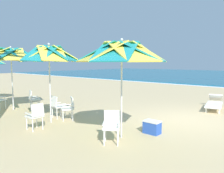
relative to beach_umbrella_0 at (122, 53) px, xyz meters
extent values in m
plane|color=#D3B784|center=(0.65, 3.09, -2.41)|extent=(80.00, 80.00, 0.00)
cylinder|color=silver|center=(0.00, 0.00, -1.29)|extent=(0.05, 0.05, 2.24)
cube|color=teal|center=(0.57, 0.23, 0.02)|extent=(1.40, 1.34, 0.56)
cube|color=#EFDB4C|center=(0.23, 0.57, 0.02)|extent=(1.33, 1.41, 0.56)
cube|color=teal|center=(-0.23, 0.57, 0.02)|extent=(1.34, 1.40, 0.56)
cube|color=#EFDB4C|center=(-0.57, 0.23, 0.02)|extent=(1.41, 1.33, 0.56)
cube|color=teal|center=(-0.57, -0.23, 0.02)|extent=(1.40, 1.34, 0.56)
cube|color=#EFDB4C|center=(-0.23, -0.57, 0.02)|extent=(1.33, 1.41, 0.56)
cube|color=teal|center=(0.23, -0.57, 0.02)|extent=(1.34, 1.40, 0.56)
cube|color=#EFDB4C|center=(0.57, -0.23, 0.02)|extent=(1.41, 1.33, 0.56)
sphere|color=silver|center=(0.00, 0.00, 0.36)|extent=(0.08, 0.08, 0.08)
cube|color=white|center=(0.10, -0.54, -1.97)|extent=(0.62, 0.62, 0.05)
cube|color=white|center=(-0.02, -0.38, -1.75)|extent=(0.39, 0.33, 0.40)
cube|color=white|center=(0.26, -0.42, -1.86)|extent=(0.27, 0.34, 0.03)
cube|color=white|center=(-0.06, -0.67, -1.86)|extent=(0.27, 0.34, 0.03)
cylinder|color=white|center=(0.34, -0.58, -2.21)|extent=(0.04, 0.04, 0.41)
cylinder|color=white|center=(0.06, -0.79, -2.21)|extent=(0.04, 0.04, 0.41)
cylinder|color=white|center=(0.13, -0.30, -2.21)|extent=(0.04, 0.04, 0.41)
cylinder|color=white|center=(-0.15, -0.51, -2.21)|extent=(0.04, 0.04, 0.41)
cylinder|color=silver|center=(-2.91, -0.40, -1.29)|extent=(0.05, 0.05, 2.25)
cube|color=teal|center=(-2.43, -0.21, 0.03)|extent=(1.17, 1.10, 0.57)
cube|color=#EFDB4C|center=(-2.71, 0.07, 0.03)|extent=(1.11, 1.13, 0.57)
cube|color=teal|center=(-3.10, 0.07, 0.03)|extent=(1.10, 1.17, 0.57)
cube|color=#EFDB4C|center=(-3.38, -0.21, 0.03)|extent=(1.13, 1.11, 0.57)
cube|color=teal|center=(-3.38, -0.60, 0.03)|extent=(1.17, 1.10, 0.57)
cube|color=#EFDB4C|center=(-3.10, -0.88, 0.03)|extent=(1.11, 1.13, 0.57)
cube|color=teal|center=(-2.71, -0.88, 0.03)|extent=(1.10, 1.17, 0.57)
cube|color=#EFDB4C|center=(-2.43, -0.60, 0.03)|extent=(1.13, 1.11, 0.57)
sphere|color=silver|center=(-2.91, -0.40, 0.36)|extent=(0.08, 0.08, 0.08)
cube|color=white|center=(-2.57, -1.23, -1.97)|extent=(0.45, 0.45, 0.05)
cube|color=white|center=(-2.37, -1.22, -1.75)|extent=(0.10, 0.42, 0.40)
cube|color=white|center=(-2.57, -1.43, -1.86)|extent=(0.40, 0.05, 0.03)
cube|color=white|center=(-2.58, -1.03, -1.86)|extent=(0.40, 0.05, 0.03)
cylinder|color=white|center=(-2.75, -1.41, -2.21)|extent=(0.04, 0.04, 0.41)
cylinder|color=white|center=(-2.75, -1.05, -2.21)|extent=(0.04, 0.04, 0.41)
cylinder|color=white|center=(-2.39, -1.40, -2.21)|extent=(0.04, 0.04, 0.41)
cylinder|color=white|center=(-2.40, -1.05, -2.21)|extent=(0.04, 0.04, 0.41)
cube|color=white|center=(-3.30, 0.22, -1.97)|extent=(0.49, 0.49, 0.05)
cube|color=white|center=(-3.32, 0.02, -1.75)|extent=(0.43, 0.14, 0.40)
cube|color=white|center=(-3.50, 0.24, -1.86)|extent=(0.08, 0.40, 0.03)
cube|color=white|center=(-3.10, 0.19, -1.86)|extent=(0.08, 0.40, 0.03)
cylinder|color=white|center=(-3.45, 0.41, -2.21)|extent=(0.04, 0.04, 0.41)
cylinder|color=white|center=(-3.10, 0.37, -2.21)|extent=(0.04, 0.04, 0.41)
cylinder|color=white|center=(-3.49, 0.06, -2.21)|extent=(0.04, 0.04, 0.41)
cylinder|color=white|center=(-3.14, 0.02, -2.21)|extent=(0.04, 0.04, 0.41)
cube|color=white|center=(-2.73, 0.19, -1.97)|extent=(0.60, 0.60, 0.05)
cube|color=white|center=(-2.63, 0.36, -1.75)|extent=(0.41, 0.29, 0.40)
cube|color=white|center=(-2.56, 0.09, -1.86)|extent=(0.23, 0.36, 0.03)
cube|color=white|center=(-2.90, 0.29, -1.86)|extent=(0.23, 0.36, 0.03)
cylinder|color=white|center=(-2.66, -0.05, -2.21)|extent=(0.04, 0.04, 0.41)
cylinder|color=white|center=(-2.97, 0.12, -2.21)|extent=(0.04, 0.04, 0.41)
cylinder|color=white|center=(-2.49, 0.25, -2.21)|extent=(0.04, 0.04, 0.41)
cylinder|color=white|center=(-2.79, 0.43, -2.21)|extent=(0.04, 0.04, 0.41)
cylinder|color=silver|center=(-6.03, -0.29, -1.25)|extent=(0.05, 0.05, 2.32)
cube|color=teal|center=(-5.46, -0.05, 0.08)|extent=(1.42, 1.36, 0.58)
cube|color=#EFDB4C|center=(-5.79, 0.28, 0.08)|extent=(1.35, 1.46, 0.58)
cube|color=teal|center=(-6.27, 0.28, 0.08)|extent=(1.36, 1.42, 0.58)
cube|color=#EFDB4C|center=(-6.60, -0.05, 0.08)|extent=(1.46, 1.35, 0.58)
cube|color=teal|center=(-6.60, -0.53, 0.08)|extent=(1.42, 1.36, 0.58)
cube|color=teal|center=(-5.79, -0.86, 0.08)|extent=(1.36, 1.42, 0.58)
cube|color=#EFDB4C|center=(-5.46, -0.53, 0.08)|extent=(1.46, 1.35, 0.58)
sphere|color=silver|center=(-6.03, -0.29, 0.39)|extent=(0.08, 0.08, 0.08)
cube|color=white|center=(-6.71, -0.46, -1.86)|extent=(0.38, 0.19, 0.03)
cylinder|color=white|center=(-6.54, -0.41, -2.21)|extent=(0.04, 0.04, 0.41)
cylinder|color=white|center=(-6.40, -0.74, -2.21)|extent=(0.04, 0.04, 0.41)
cylinder|color=white|center=(-6.86, -0.56, -2.21)|extent=(0.04, 0.04, 0.41)
cube|color=white|center=(-5.51, 0.49, -1.97)|extent=(0.56, 0.56, 0.05)
cube|color=white|center=(-5.58, 0.30, -1.75)|extent=(0.43, 0.23, 0.40)
cube|color=white|center=(-5.70, 0.56, -1.86)|extent=(0.17, 0.39, 0.03)
cube|color=white|center=(-5.32, 0.42, -1.86)|extent=(0.17, 0.39, 0.03)
cylinder|color=white|center=(-5.62, 0.71, -2.21)|extent=(0.04, 0.04, 0.41)
cylinder|color=white|center=(-5.29, 0.60, -2.21)|extent=(0.04, 0.04, 0.41)
cylinder|color=white|center=(-5.74, 0.38, -2.21)|extent=(0.04, 0.04, 0.41)
cylinder|color=white|center=(-5.41, 0.26, -2.21)|extent=(0.04, 0.04, 0.41)
cube|color=white|center=(0.84, 5.61, -2.16)|extent=(1.00, 1.80, 0.06)
cube|color=white|center=(0.60, 6.64, -1.97)|extent=(0.70, 0.60, 0.36)
cube|color=white|center=(1.22, 5.04, -2.30)|extent=(0.06, 0.06, 0.22)
cube|color=white|center=(0.73, 4.93, -2.30)|extent=(0.06, 0.06, 0.22)
cube|color=white|center=(0.95, 6.29, -2.30)|extent=(0.06, 0.06, 0.22)
cube|color=white|center=(0.45, 6.18, -2.30)|extent=(0.06, 0.06, 0.22)
cube|color=blue|center=(0.47, 0.90, -2.23)|extent=(0.48, 0.32, 0.36)
cube|color=white|center=(0.47, 0.90, -2.03)|extent=(0.50, 0.34, 0.04)
camera|label=1|loc=(3.91, -4.89, -0.24)|focal=36.03mm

